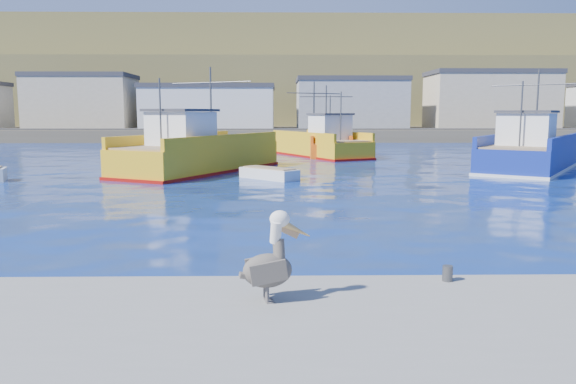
# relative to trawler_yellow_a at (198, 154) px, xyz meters

# --- Properties ---
(ground) EXTENTS (260.00, 260.00, 0.00)m
(ground) POSITION_rel_trawler_yellow_a_xyz_m (5.40, -22.03, -1.15)
(ground) COLOR navy
(ground) RESTS_ON ground
(dock_bollards) EXTENTS (36.20, 0.20, 0.30)m
(dock_bollards) POSITION_rel_trawler_yellow_a_xyz_m (6.00, -25.43, -0.50)
(dock_bollards) COLOR #4C4C4C
(dock_bollards) RESTS_ON dock
(far_shore) EXTENTS (200.00, 81.00, 24.00)m
(far_shore) POSITION_rel_trawler_yellow_a_xyz_m (5.41, 87.18, 7.83)
(far_shore) COLOR brown
(far_shore) RESTS_ON ground
(trawler_yellow_a) EXTENTS (9.95, 13.82, 6.77)m
(trawler_yellow_a) POSITION_rel_trawler_yellow_a_xyz_m (0.00, 0.00, 0.00)
(trawler_yellow_a) COLOR gold
(trawler_yellow_a) RESTS_ON ground
(trawler_yellow_b) EXTENTS (8.43, 11.83, 6.51)m
(trawler_yellow_b) POSITION_rel_trawler_yellow_a_xyz_m (8.88, 12.62, -0.11)
(trawler_yellow_b) COLOR gold
(trawler_yellow_b) RESTS_ON ground
(trawler_blue) EXTENTS (10.81, 12.89, 6.68)m
(trawler_blue) POSITION_rel_trawler_yellow_a_xyz_m (21.72, 0.83, -0.04)
(trawler_blue) COLOR navy
(trawler_blue) RESTS_ON ground
(boat_orange) EXTENTS (4.77, 9.11, 6.18)m
(boat_orange) POSITION_rel_trawler_yellow_a_xyz_m (9.45, 13.81, -0.08)
(boat_orange) COLOR #EB5C11
(boat_orange) RESTS_ON ground
(skiff_mid) EXTENTS (3.51, 3.50, 0.80)m
(skiff_mid) POSITION_rel_trawler_yellow_a_xyz_m (4.61, -4.11, -0.89)
(skiff_mid) COLOR silver
(skiff_mid) RESTS_ON ground
(skiff_far) EXTENTS (1.80, 3.89, 0.82)m
(skiff_far) POSITION_rel_trawler_yellow_a_xyz_m (25.26, 10.33, -0.89)
(skiff_far) COLOR silver
(skiff_far) RESTS_ON ground
(pelican) EXTENTS (1.27, 0.69, 1.57)m
(pelican) POSITION_rel_trawler_yellow_a_xyz_m (5.01, -26.52, 0.02)
(pelican) COLOR #595451
(pelican) RESTS_ON dock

